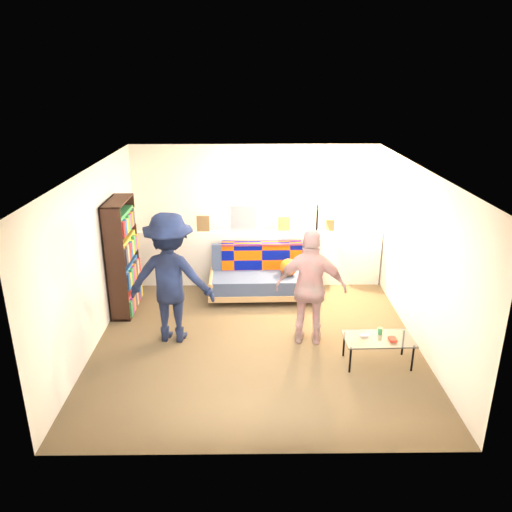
{
  "coord_description": "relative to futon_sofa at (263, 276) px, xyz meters",
  "views": [
    {
      "loc": [
        -0.08,
        -6.51,
        3.6
      ],
      "look_at": [
        0.0,
        0.4,
        1.05
      ],
      "focal_mm": 35.0,
      "sensor_mm": 36.0,
      "label": 1
    }
  ],
  "objects": [
    {
      "name": "ledge_decor",
      "position": [
        -0.36,
        0.5,
        0.82
      ],
      "size": [
        2.97,
        0.02,
        0.45
      ],
      "color": "brown",
      "rests_on": "half_wall_ledge"
    },
    {
      "name": "futon_sofa",
      "position": [
        0.0,
        0.0,
        0.0
      ],
      "size": [
        1.82,
        0.91,
        0.77
      ],
      "color": "#AC8453",
      "rests_on": "ground"
    },
    {
      "name": "half_wall_ledge",
      "position": [
        -0.14,
        0.52,
        0.14
      ],
      "size": [
        4.45,
        0.15,
        1.0
      ],
      "primitive_type": "cube",
      "color": "silver",
      "rests_on": "ground"
    },
    {
      "name": "ground",
      "position": [
        -0.14,
        -1.28,
        -0.36
      ],
      "size": [
        5.0,
        5.0,
        0.0
      ],
      "primitive_type": "plane",
      "color": "brown",
      "rests_on": "ground"
    },
    {
      "name": "person_left",
      "position": [
        -1.32,
        -1.42,
        0.57
      ],
      "size": [
        1.27,
        0.83,
        1.86
      ],
      "primitive_type": "imported",
      "rotation": [
        0.0,
        0.0,
        3.02
      ],
      "color": "black",
      "rests_on": "ground"
    },
    {
      "name": "coffee_table",
      "position": [
        1.44,
        -2.13,
        -0.01
      ],
      "size": [
        0.9,
        0.51,
        0.46
      ],
      "color": "black",
      "rests_on": "ground"
    },
    {
      "name": "person_right",
      "position": [
        0.61,
        -1.55,
        0.47
      ],
      "size": [
        1.02,
        0.55,
        1.66
      ],
      "primitive_type": "imported",
      "rotation": [
        0.0,
        0.0,
        2.99
      ],
      "color": "pink",
      "rests_on": "ground"
    },
    {
      "name": "floor_lamp",
      "position": [
        0.92,
        0.4,
        0.77
      ],
      "size": [
        0.37,
        0.31,
        1.59
      ],
      "color": "black",
      "rests_on": "ground"
    },
    {
      "name": "bookshelf",
      "position": [
        -2.22,
        -0.48,
        0.48
      ],
      "size": [
        0.3,
        0.9,
        1.8
      ],
      "color": "black",
      "rests_on": "ground"
    },
    {
      "name": "room_shell",
      "position": [
        -0.14,
        -0.81,
        1.31
      ],
      "size": [
        4.6,
        5.05,
        2.45
      ],
      "color": "silver",
      "rests_on": "ground"
    }
  ]
}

